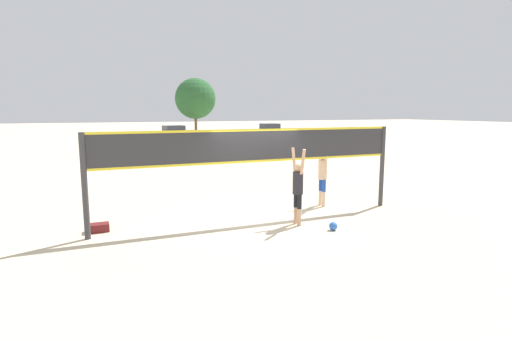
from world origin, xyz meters
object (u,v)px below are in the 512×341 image
at_px(volleyball_net, 256,156).
at_px(tree_left_cluster, 195,99).
at_px(player_blocker, 323,171).
at_px(parked_car_near, 175,133).
at_px(volleyball, 333,226).
at_px(parked_car_mid, 271,131).
at_px(gear_bag, 98,228).
at_px(player_spiker, 298,185).

xyz_separation_m(volleyball_net, tree_left_cluster, (8.26, 38.60, 2.68)).
distance_m(player_blocker, parked_car_near, 30.83).
xyz_separation_m(volleyball, parked_car_mid, (14.14, 33.97, 0.58)).
relative_size(gear_bag, tree_left_cluster, 0.07).
bearing_deg(player_spiker, volleyball, -143.31).
bearing_deg(player_spiker, volleyball_net, 43.30).
height_order(volleyball, tree_left_cluster, tree_left_cluster).
relative_size(volleyball, parked_car_near, 0.05).
bearing_deg(parked_car_near, parked_car_mid, -4.08).
bearing_deg(gear_bag, tree_left_cluster, 72.03).
relative_size(player_blocker, gear_bag, 4.10).
bearing_deg(parked_car_near, gear_bag, -113.18).
relative_size(player_blocker, volleyball, 9.89).
bearing_deg(volleyball, player_spiker, 126.69).
bearing_deg(player_blocker, parked_car_mid, 157.66).
relative_size(parked_car_mid, tree_left_cluster, 0.62).
bearing_deg(parked_car_mid, gear_bag, -126.86).
distance_m(parked_car_near, tree_left_cluster, 9.01).
distance_m(player_spiker, tree_left_cluster, 40.31).
relative_size(player_spiker, tree_left_cluster, 0.29).
distance_m(player_spiker, player_blocker, 2.37).
distance_m(gear_bag, parked_car_near, 32.07).
distance_m(volleyball_net, gear_bag, 4.46).
xyz_separation_m(volleyball_net, parked_car_near, (4.23, 31.49, -1.12)).
bearing_deg(player_blocker, parked_car_near, 176.94).
relative_size(player_spiker, gear_bag, 3.95).
xyz_separation_m(volleyball, tree_left_cluster, (6.83, 40.28, 4.37)).
xyz_separation_m(volleyball, parked_car_near, (2.81, 33.17, 0.57)).
bearing_deg(player_blocker, volleyball_net, -74.84).
distance_m(player_spiker, parked_car_near, 32.55).
bearing_deg(parked_car_near, player_blocker, -101.19).
bearing_deg(gear_bag, parked_car_mid, 58.24).
distance_m(volleyball_net, player_spiker, 1.41).
xyz_separation_m(parked_car_near, parked_car_mid, (11.34, 0.80, 0.01)).
bearing_deg(volleyball_net, parked_car_near, 82.34).
bearing_deg(gear_bag, player_blocker, 1.53).
xyz_separation_m(gear_bag, tree_left_cluster, (12.35, 38.08, 4.38)).
distance_m(gear_bag, tree_left_cluster, 40.27).
bearing_deg(parked_car_mid, parked_car_near, 178.94).
distance_m(volleyball_net, parked_car_near, 31.79).
height_order(player_spiker, player_blocker, player_blocker).
bearing_deg(gear_bag, parked_car_near, 74.95).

